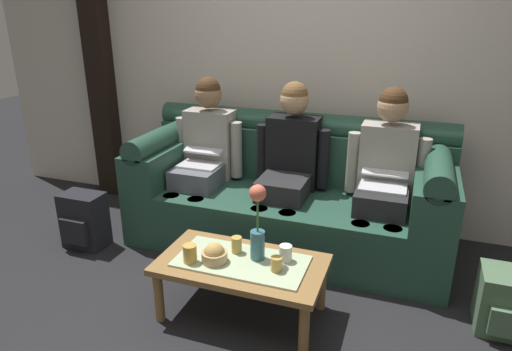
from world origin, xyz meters
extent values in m
plane|color=black|center=(0.00, 0.00, 0.00)|extent=(14.00, 14.00, 0.00)
cube|color=beige|center=(0.00, 1.70, 1.45)|extent=(6.00, 0.12, 2.90)
cube|color=black|center=(-1.91, 1.58, 1.45)|extent=(0.20, 0.20, 2.90)
cube|color=#234738|center=(0.00, 1.10, 0.21)|extent=(2.32, 0.88, 0.42)
cube|color=#234738|center=(0.00, 1.43, 0.62)|extent=(2.32, 0.22, 0.40)
cylinder|color=#234738|center=(0.00, 1.43, 0.87)|extent=(2.32, 0.18, 0.18)
cube|color=#234738|center=(-1.02, 1.10, 0.56)|extent=(0.28, 0.88, 0.28)
cylinder|color=#234738|center=(-1.02, 1.10, 0.74)|extent=(0.18, 0.88, 0.18)
cube|color=#234738|center=(1.02, 1.10, 0.56)|extent=(0.28, 0.88, 0.28)
cylinder|color=#234738|center=(1.02, 1.10, 0.74)|extent=(0.18, 0.88, 0.18)
cube|color=#595B66|center=(-0.69, 1.04, 0.49)|extent=(0.34, 0.40, 0.15)
cylinder|color=#595B66|center=(-0.79, 0.78, 0.21)|extent=(0.12, 0.12, 0.42)
cylinder|color=#595B66|center=(-0.59, 0.78, 0.21)|extent=(0.12, 0.12, 0.42)
cube|color=gray|center=(-0.69, 1.28, 0.69)|extent=(0.38, 0.22, 0.54)
cylinder|color=gray|center=(-0.92, 1.24, 0.67)|extent=(0.09, 0.09, 0.44)
cylinder|color=gray|center=(-0.45, 1.24, 0.67)|extent=(0.09, 0.09, 0.44)
sphere|color=#936B4C|center=(-0.69, 1.26, 1.08)|extent=(0.21, 0.21, 0.21)
sphere|color=#472D19|center=(-0.69, 1.26, 1.12)|extent=(0.19, 0.19, 0.19)
cube|color=silver|center=(-0.69, 1.06, 0.58)|extent=(0.31, 0.22, 0.02)
cube|color=silver|center=(-0.69, 1.20, 0.69)|extent=(0.31, 0.21, 0.07)
cube|color=black|center=(-0.69, 1.19, 0.68)|extent=(0.27, 0.18, 0.05)
cube|color=#232326|center=(0.00, 1.04, 0.49)|extent=(0.34, 0.40, 0.15)
cylinder|color=#232326|center=(-0.10, 0.78, 0.21)|extent=(0.12, 0.12, 0.42)
cylinder|color=#232326|center=(0.10, 0.78, 0.21)|extent=(0.12, 0.12, 0.42)
cube|color=black|center=(0.00, 1.28, 0.69)|extent=(0.38, 0.22, 0.54)
cylinder|color=black|center=(-0.23, 1.24, 0.67)|extent=(0.09, 0.09, 0.44)
cylinder|color=black|center=(0.23, 1.24, 0.67)|extent=(0.09, 0.09, 0.44)
sphere|color=tan|center=(0.00, 1.26, 1.08)|extent=(0.21, 0.21, 0.21)
sphere|color=brown|center=(0.00, 1.26, 1.12)|extent=(0.19, 0.19, 0.19)
cube|color=#232326|center=(0.69, 1.04, 0.49)|extent=(0.34, 0.40, 0.15)
cylinder|color=#232326|center=(0.59, 0.78, 0.21)|extent=(0.12, 0.12, 0.42)
cylinder|color=#232326|center=(0.79, 0.78, 0.21)|extent=(0.12, 0.12, 0.42)
cube|color=gray|center=(0.69, 1.28, 0.69)|extent=(0.38, 0.22, 0.54)
cylinder|color=gray|center=(0.45, 1.24, 0.67)|extent=(0.09, 0.09, 0.44)
cylinder|color=gray|center=(0.92, 1.24, 0.67)|extent=(0.09, 0.09, 0.44)
sphere|color=tan|center=(0.69, 1.26, 1.08)|extent=(0.21, 0.21, 0.21)
sphere|color=#472D19|center=(0.69, 1.26, 1.12)|extent=(0.19, 0.19, 0.19)
cube|color=silver|center=(0.69, 1.06, 0.58)|extent=(0.31, 0.22, 0.02)
cube|color=silver|center=(0.69, 1.22, 0.68)|extent=(0.31, 0.20, 0.11)
cube|color=black|center=(0.69, 1.21, 0.68)|extent=(0.27, 0.17, 0.09)
cube|color=olive|center=(0.00, 0.19, 0.33)|extent=(0.96, 0.53, 0.04)
cube|color=#B2C69E|center=(0.00, 0.19, 0.36)|extent=(0.75, 0.37, 0.01)
cylinder|color=olive|center=(-0.43, -0.02, 0.16)|extent=(0.06, 0.06, 0.32)
cylinder|color=olive|center=(0.43, -0.02, 0.16)|extent=(0.06, 0.06, 0.32)
cylinder|color=olive|center=(-0.43, 0.40, 0.16)|extent=(0.06, 0.06, 0.32)
cylinder|color=olive|center=(0.43, 0.40, 0.16)|extent=(0.06, 0.06, 0.32)
cylinder|color=#336672|center=(0.08, 0.24, 0.45)|extent=(0.08, 0.08, 0.17)
cylinder|color=#3D7538|center=(0.08, 0.24, 0.64)|extent=(0.01, 0.01, 0.20)
sphere|color=#E0664C|center=(0.08, 0.24, 0.77)|extent=(0.09, 0.09, 0.09)
cylinder|color=tan|center=(-0.14, 0.13, 0.39)|extent=(0.15, 0.15, 0.06)
sphere|color=tan|center=(-0.14, 0.13, 0.41)|extent=(0.12, 0.12, 0.12)
cylinder|color=gold|center=(-0.06, 0.27, 0.41)|extent=(0.06, 0.06, 0.10)
cylinder|color=gold|center=(-0.27, 0.08, 0.42)|extent=(0.08, 0.08, 0.11)
cylinder|color=gold|center=(0.22, 0.16, 0.40)|extent=(0.06, 0.06, 0.08)
cylinder|color=white|center=(0.24, 0.27, 0.41)|extent=(0.07, 0.07, 0.09)
cube|color=#4C6B4C|center=(1.45, 0.57, 0.18)|extent=(0.33, 0.27, 0.36)
cube|color=black|center=(-1.42, 0.57, 0.21)|extent=(0.32, 0.20, 0.42)
cube|color=black|center=(-1.42, 0.45, 0.17)|extent=(0.22, 0.05, 0.19)
camera|label=1|loc=(0.85, -1.92, 1.71)|focal=32.04mm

